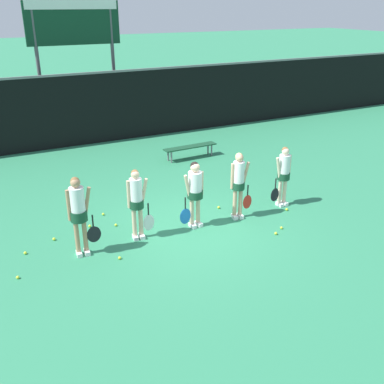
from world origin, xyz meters
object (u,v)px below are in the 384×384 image
at_px(bench_courtside, 190,148).
at_px(tennis_ball_8, 103,214).
at_px(scoreboard, 74,34).
at_px(player_4, 284,172).
at_px(tennis_ball_7, 287,209).
at_px(tennis_ball_1, 54,239).
at_px(tennis_ball_5, 276,233).
at_px(tennis_ball_4, 116,225).
at_px(tennis_ball_2, 120,258).
at_px(player_0, 79,210).
at_px(tennis_ball_3, 18,277).
at_px(player_1, 137,200).
at_px(tennis_ball_0, 25,253).
at_px(player_2, 195,189).
at_px(tennis_ball_10, 90,226).
at_px(tennis_ball_6, 281,228).
at_px(player_3, 239,181).
at_px(tennis_ball_9, 219,207).

xyz_separation_m(bench_courtside, tennis_ball_8, (-4.14, -3.10, -0.35)).
xyz_separation_m(scoreboard, player_4, (2.96, -9.33, -3.05)).
bearing_deg(bench_courtside, tennis_ball_7, -88.81).
height_order(scoreboard, tennis_ball_1, scoreboard).
relative_size(player_4, tennis_ball_5, 24.05).
bearing_deg(tennis_ball_1, tennis_ball_4, 1.18).
height_order(tennis_ball_4, tennis_ball_7, tennis_ball_7).
xyz_separation_m(tennis_ball_2, tennis_ball_5, (3.68, -0.65, 0.00)).
bearing_deg(tennis_ball_7, tennis_ball_1, 168.38).
relative_size(player_0, tennis_ball_3, 27.36).
relative_size(player_1, tennis_ball_4, 25.95).
relative_size(tennis_ball_0, tennis_ball_5, 0.97).
distance_m(scoreboard, player_2, 9.83).
relative_size(tennis_ball_0, tennis_ball_3, 1.01).
relative_size(scoreboard, tennis_ball_8, 78.90).
bearing_deg(tennis_ball_4, tennis_ball_10, 157.56).
distance_m(tennis_ball_6, tennis_ball_7, 1.10).
xyz_separation_m(tennis_ball_1, tennis_ball_10, (0.92, 0.27, -0.00)).
bearing_deg(tennis_ball_2, player_3, 9.43).
height_order(tennis_ball_3, tennis_ball_5, tennis_ball_5).
xyz_separation_m(tennis_ball_1, tennis_ball_4, (1.51, 0.03, -0.00)).
distance_m(scoreboard, player_4, 10.26).
relative_size(player_2, tennis_ball_2, 25.01).
bearing_deg(player_2, bench_courtside, 59.24).
bearing_deg(tennis_ball_1, tennis_ball_10, 16.57).
bearing_deg(tennis_ball_4, scoreboard, 80.26).
distance_m(tennis_ball_1, tennis_ball_10, 0.96).
bearing_deg(tennis_ball_4, player_2, -27.07).
distance_m(player_0, player_3, 4.00).
distance_m(player_2, tennis_ball_0, 4.09).
bearing_deg(tennis_ball_8, tennis_ball_6, -37.08).
relative_size(tennis_ball_2, tennis_ball_6, 1.01).
distance_m(player_2, player_4, 2.68).
distance_m(tennis_ball_0, tennis_ball_2, 2.12).
relative_size(bench_courtside, player_1, 1.17).
bearing_deg(tennis_ball_2, tennis_ball_9, 21.20).
xyz_separation_m(player_2, player_3, (1.20, -0.08, 0.02)).
xyz_separation_m(player_4, tennis_ball_10, (-5.00, 1.11, -0.93)).
height_order(player_1, tennis_ball_5, player_1).
distance_m(player_4, tennis_ball_4, 4.60).
bearing_deg(tennis_ball_5, tennis_ball_10, 147.70).
distance_m(player_3, tennis_ball_7, 1.72).
xyz_separation_m(scoreboard, player_0, (-2.52, -9.41, -2.95)).
relative_size(player_0, tennis_ball_6, 27.41).
xyz_separation_m(tennis_ball_3, tennis_ball_4, (2.49, 1.30, -0.00)).
relative_size(tennis_ball_3, tennis_ball_4, 1.01).
xyz_separation_m(tennis_ball_6, tennis_ball_7, (0.78, 0.78, 0.00)).
bearing_deg(tennis_ball_9, tennis_ball_4, 174.16).
xyz_separation_m(scoreboard, tennis_ball_5, (1.80, -10.64, -3.98)).
distance_m(bench_courtside, tennis_ball_4, 5.59).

